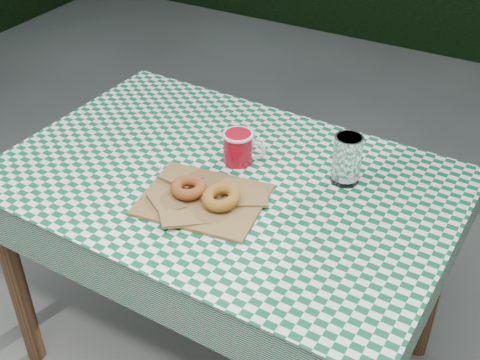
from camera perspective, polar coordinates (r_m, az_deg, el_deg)
name	(u,v)px	position (r m, az deg, el deg)	size (l,w,h in m)	color
ground	(213,330)	(2.33, -2.47, -13.65)	(60.00, 60.00, 0.00)	#4A4A46
table	(227,275)	(1.99, -1.21, -8.73)	(1.25, 0.84, 0.75)	#502E1B
tablecloth	(225,178)	(1.75, -1.37, 0.20)	(1.27, 0.86, 0.01)	#0D5331
paper_bag	(203,199)	(1.65, -3.42, -1.75)	(0.32, 0.26, 0.02)	olive
bagel_front	(188,188)	(1.66, -4.78, -0.70)	(0.10, 0.10, 0.03)	brown
bagel_back	(221,197)	(1.62, -1.76, -1.58)	(0.10, 0.10, 0.03)	#9E6B20
coffee_mug	(238,148)	(1.79, -0.18, 3.00)	(0.17, 0.17, 0.10)	#A80A1B
drinking_glass	(347,159)	(1.72, 9.80, 1.89)	(0.08, 0.08, 0.14)	white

